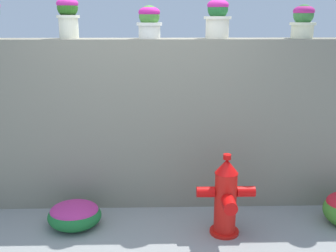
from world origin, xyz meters
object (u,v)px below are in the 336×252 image
(flower_bush_right, at_px, (75,214))
(potted_plant_4, at_px, (218,17))
(fire_hydrant, at_px, (226,198))
(potted_plant_2, at_px, (68,14))
(potted_plant_5, at_px, (303,20))
(potted_plant_3, at_px, (149,20))

(flower_bush_right, bearing_deg, potted_plant_4, 21.47)
(fire_hydrant, bearing_deg, flower_bush_right, 173.36)
(potted_plant_2, xyz_separation_m, potted_plant_5, (2.49, -0.00, -0.06))
(potted_plant_3, bearing_deg, potted_plant_2, 176.47)
(potted_plant_3, distance_m, fire_hydrant, 1.98)
(potted_plant_4, height_order, potted_plant_5, potted_plant_4)
(potted_plant_4, height_order, fire_hydrant, potted_plant_4)
(fire_hydrant, relative_size, flower_bush_right, 1.52)
(potted_plant_3, relative_size, potted_plant_5, 0.97)
(potted_plant_2, xyz_separation_m, potted_plant_3, (0.85, -0.05, -0.06))
(potted_plant_4, bearing_deg, potted_plant_3, -177.64)
(potted_plant_3, xyz_separation_m, potted_plant_4, (0.72, 0.03, 0.04))
(potted_plant_5, distance_m, flower_bush_right, 3.16)
(potted_plant_3, relative_size, flower_bush_right, 0.62)
(flower_bush_right, bearing_deg, potted_plant_5, 14.22)
(potted_plant_4, bearing_deg, fire_hydrant, -88.12)
(potted_plant_5, bearing_deg, flower_bush_right, -165.78)
(potted_plant_2, height_order, potted_plant_4, potted_plant_2)
(potted_plant_2, height_order, potted_plant_5, potted_plant_2)
(potted_plant_2, height_order, flower_bush_right, potted_plant_2)
(potted_plant_2, distance_m, flower_bush_right, 2.08)
(potted_plant_2, xyz_separation_m, flower_bush_right, (0.07, -0.61, -1.99))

